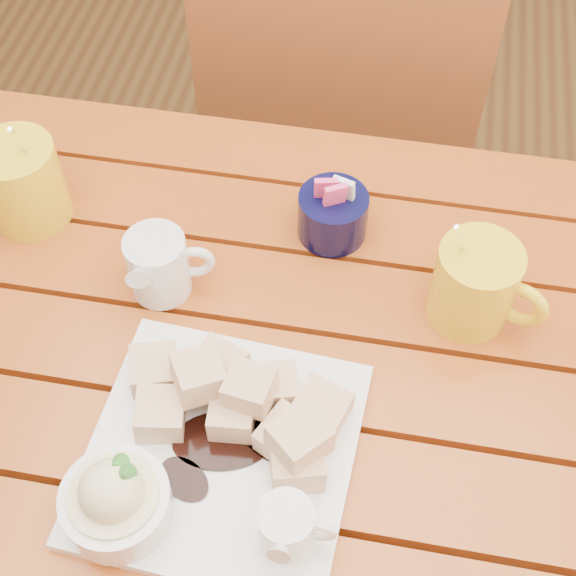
% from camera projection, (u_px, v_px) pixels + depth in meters
% --- Properties ---
extents(ground, '(5.00, 5.00, 0.00)m').
position_uv_depth(ground, '(259.00, 568.00, 1.51)').
color(ground, '#543218').
rests_on(ground, ground).
extents(table, '(1.20, 0.79, 0.75)m').
position_uv_depth(table, '(244.00, 408.00, 0.99)').
color(table, '#9D4614').
rests_on(table, ground).
extents(dessert_plate, '(0.29, 0.29, 0.11)m').
position_uv_depth(dessert_plate, '(204.00, 455.00, 0.81)').
color(dessert_plate, white).
rests_on(dessert_plate, table).
extents(coffee_mug_left, '(0.14, 0.10, 0.17)m').
position_uv_depth(coffee_mug_left, '(20.00, 181.00, 0.99)').
color(coffee_mug_left, yellow).
rests_on(coffee_mug_left, table).
extents(coffee_mug_right, '(0.13, 0.10, 0.16)m').
position_uv_depth(coffee_mug_right, '(477.00, 284.00, 0.90)').
color(coffee_mug_right, yellow).
rests_on(coffee_mug_right, table).
extents(cream_pitcher, '(0.10, 0.09, 0.09)m').
position_uv_depth(cream_pitcher, '(160.00, 265.00, 0.93)').
color(cream_pitcher, white).
rests_on(cream_pitcher, table).
extents(sugar_caddy, '(0.09, 0.09, 0.10)m').
position_uv_depth(sugar_caddy, '(333.00, 214.00, 0.99)').
color(sugar_caddy, black).
rests_on(sugar_caddy, table).
extents(chair_far, '(0.46, 0.46, 0.96)m').
position_uv_depth(chair_far, '(341.00, 118.00, 1.46)').
color(chair_far, brown).
rests_on(chair_far, ground).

